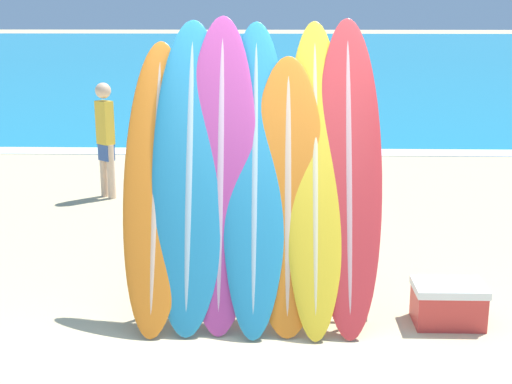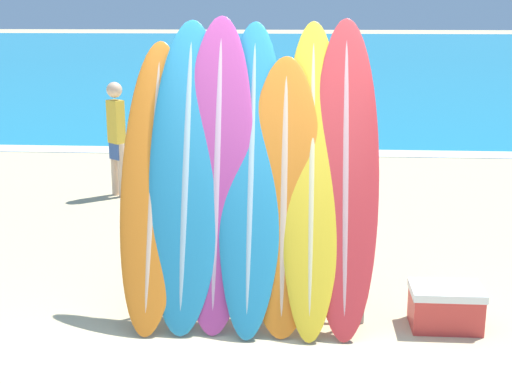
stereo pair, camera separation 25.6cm
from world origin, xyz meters
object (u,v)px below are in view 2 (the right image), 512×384
surfboard_rack (249,267)px  surfboard_slot_1 (186,173)px  person_near_water (267,113)px  surfboard_slot_4 (284,194)px  cooler_box (445,307)px  surfboard_slot_0 (153,184)px  person_mid_beach (117,135)px  surfboard_slot_3 (251,175)px  surfboard_slot_2 (217,172)px  surfboard_slot_6 (345,175)px  surfboard_slot_5 (312,175)px

surfboard_rack → surfboard_slot_1: (-0.50, 0.11, 0.73)m
surfboard_slot_1 → person_near_water: (0.34, 5.50, -0.31)m
surfboard_slot_4 → cooler_box: (1.29, -0.08, -0.87)m
surfboard_slot_0 → person_mid_beach: surfboard_slot_0 is taller
surfboard_slot_0 → surfboard_slot_1: (0.27, 0.01, 0.09)m
surfboard_slot_3 → person_near_water: size_ratio=1.46×
surfboard_slot_2 → surfboard_slot_1: bearing=-178.8°
surfboard_slot_1 → person_mid_beach: bearing=112.8°
surfboard_slot_2 → cooler_box: bearing=-4.3°
surfboard_slot_6 → person_near_water: 5.56m
surfboard_slot_3 → surfboard_slot_4: surfboard_slot_3 is taller
surfboard_slot_3 → cooler_box: 1.86m
person_mid_beach → surfboard_slot_5: bearing=-15.0°
surfboard_slot_3 → surfboard_slot_1: bearing=-178.6°
person_mid_beach → cooler_box: person_mid_beach is taller
surfboard_slot_6 → surfboard_slot_4: bearing=-171.9°
surfboard_slot_3 → surfboard_slot_4: 0.30m
surfboard_slot_3 → surfboard_slot_6: 0.74m
surfboard_slot_6 → cooler_box: 1.31m
surfboard_slot_5 → person_near_water: (-0.65, 5.48, -0.30)m
surfboard_slot_2 → surfboard_slot_6: (1.01, 0.01, -0.01)m
person_near_water → cooler_box: bearing=101.3°
surfboard_slot_3 → cooler_box: (1.55, -0.14, -1.01)m
person_mid_beach → surfboard_slot_1: bearing=-26.8°
surfboard_slot_1 → surfboard_slot_3: (0.51, 0.01, -0.01)m
surfboard_slot_0 → surfboard_slot_6: 1.52m
surfboard_slot_0 → person_near_water: 5.55m
surfboard_slot_6 → cooler_box: bearing=-10.6°
surfboard_slot_0 → surfboard_slot_4: 1.05m
surfboard_slot_2 → surfboard_slot_3: 0.27m
surfboard_slot_3 → person_mid_beach: surfboard_slot_3 is taller
surfboard_slot_1 → surfboard_slot_3: size_ratio=1.00×
cooler_box → surfboard_slot_5: bearing=172.0°
surfboard_slot_4 → person_near_water: surfboard_slot_4 is taller
surfboard_slot_1 → surfboard_slot_5: (0.99, 0.02, -0.01)m
person_near_water → person_mid_beach: size_ratio=1.06×
surfboard_slot_3 → cooler_box: surfboard_slot_3 is taller
person_mid_beach → surfboard_slot_0: bearing=-30.5°
surfboard_slot_6 → person_mid_beach: 4.65m
surfboard_slot_4 → surfboard_slot_6: (0.48, 0.07, 0.15)m
surfboard_slot_1 → person_near_water: surfboard_slot_1 is taller
surfboard_slot_6 → surfboard_slot_3: bearing=-179.4°
surfboard_rack → person_near_water: person_near_water is taller
person_mid_beach → surfboard_slot_3: bearing=-20.3°
surfboard_slot_1 → surfboard_slot_5: 0.99m
surfboard_rack → surfboard_slot_3: bearing=85.2°
surfboard_slot_3 → surfboard_slot_5: bearing=0.8°
surfboard_slot_5 → surfboard_slot_6: size_ratio=0.99×
surfboard_slot_5 → cooler_box: surfboard_slot_5 is taller
surfboard_slot_3 → person_mid_beach: 4.25m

